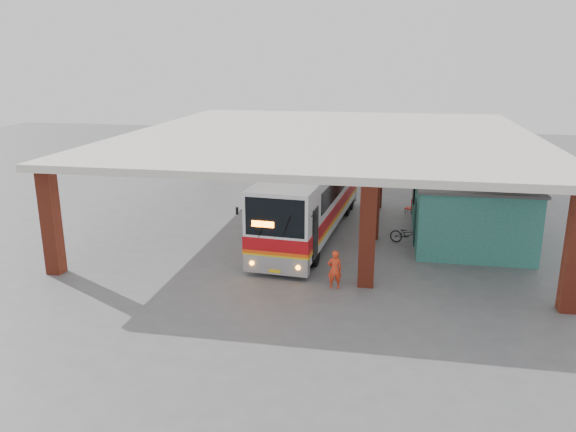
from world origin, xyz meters
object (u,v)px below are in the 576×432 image
Objects in this scene: coach_bus at (311,198)px; pedestrian at (335,269)px; red_chair at (411,206)px; motorcycle at (408,235)px.

coach_bus is 7.03m from pedestrian.
coach_bus is at bearing -113.63° from red_chair.
red_chair is at bearing -118.05° from pedestrian.
red_chair is (3.14, 11.55, -0.37)m from pedestrian.
coach_bus is at bearing 97.63° from motorcycle.
motorcycle is (4.75, -0.82, -1.38)m from coach_bus.
coach_bus reaches higher than red_chair.
motorcycle is 1.16× the size of pedestrian.
pedestrian is 11.97m from red_chair.
coach_bus reaches higher than pedestrian.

